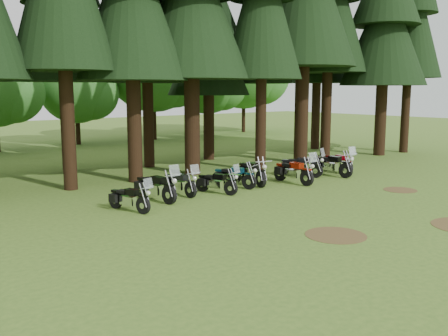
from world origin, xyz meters
The scene contains 21 objects.
ground centered at (0.00, 0.00, 0.00)m, with size 120.00×120.00×0.00m, color #3F611F.
pine_front_9 centered at (13.94, 7.83, 9.51)m, with size 5.44×5.44×15.89m.
pine_back_4 centered at (4.04, 13.25, 8.25)m, with size 4.94×4.94×13.78m.
pine_back_5 centered at (8.07, 12.86, 9.78)m, with size 3.94×3.94×16.33m.
pine_back_6 centered at (13.36, 12.79, 9.93)m, with size 4.59×4.59×16.58m.
decid_4 centered at (1.58, 26.32, 4.37)m, with size 5.93×5.76×7.41m.
decid_5 centered at (8.29, 25.71, 6.23)m, with size 8.45×8.21×10.56m.
decid_6 centered at (14.85, 27.01, 5.20)m, with size 7.06×6.86×8.82m.
decid_7 centered at (19.46, 26.83, 6.22)m, with size 8.44×8.20×10.55m.
dirt_patch_0 centered at (-3.00, -2.00, 0.01)m, with size 1.80×1.80×0.01m, color #4C3D1E.
dirt_patch_1 centered at (4.50, 0.50, 0.01)m, with size 1.40×1.40×0.01m, color #4C3D1E.
motorcycle_0 centered at (-6.24, 4.45, 0.43)m, with size 0.75×2.02×1.28m.
motorcycle_1 centered at (-4.66, 5.29, 0.51)m, with size 0.61×2.43×1.52m.
motorcycle_2 centered at (-3.33, 5.62, 0.46)m, with size 0.41×2.16×1.36m.
motorcycle_3 centered at (-1.99, 4.90, 0.43)m, with size 0.84×2.04×1.30m.
motorcycle_4 centered at (-0.62, 5.42, 0.45)m, with size 0.85×2.10×0.89m.
motorcycle_5 centered at (0.54, 5.54, 0.51)m, with size 0.77×2.42×1.00m.
motorcycle_6 centered at (2.15, 4.47, 0.51)m, with size 0.46×2.42×1.53m.
motorcycle_7 centered at (3.75, 5.49, 0.49)m, with size 1.09×2.28×1.47m.
motorcycle_8 centered at (5.08, 4.66, 0.52)m, with size 0.50×2.48×1.56m.
motorcycle_9 centered at (6.25, 5.14, 0.48)m, with size 0.83×2.26×1.43m.
Camera 1 is at (-14.46, -10.86, 4.20)m, focal length 40.00 mm.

